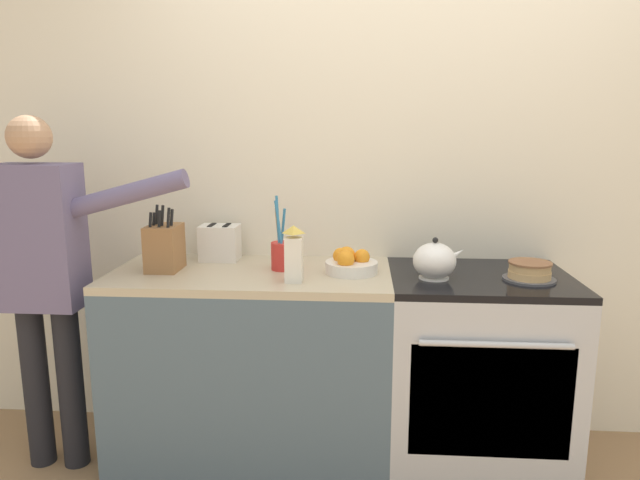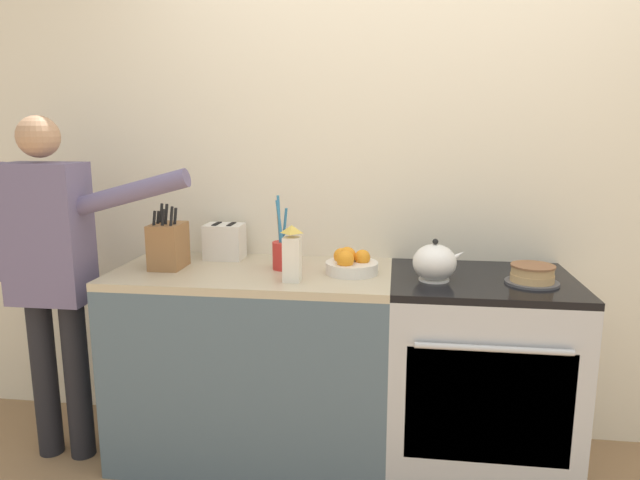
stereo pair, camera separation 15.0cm
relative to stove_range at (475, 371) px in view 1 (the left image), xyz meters
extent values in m
cube|color=silver|center=(-0.31, 0.34, 0.86)|extent=(8.00, 0.04, 2.60)
cube|color=#4C6070|center=(-1.00, 0.00, -0.02)|extent=(1.23, 0.63, 0.85)
cube|color=#BCAD8E|center=(-1.00, 0.00, 0.42)|extent=(1.23, 0.63, 0.03)
cube|color=#B7BABF|center=(0.00, 0.00, -0.02)|extent=(0.77, 0.63, 0.85)
cube|color=black|center=(0.00, -0.30, 0.01)|extent=(0.63, 0.01, 0.47)
cylinder|color=#B7BABF|center=(0.00, -0.33, 0.26)|extent=(0.58, 0.02, 0.02)
cube|color=black|center=(0.00, 0.00, 0.43)|extent=(0.77, 0.63, 0.03)
cylinder|color=#4C4C51|center=(0.18, -0.07, 0.45)|extent=(0.21, 0.21, 0.01)
cylinder|color=tan|center=(0.18, -0.07, 0.47)|extent=(0.17, 0.17, 0.03)
cylinder|color=tan|center=(0.18, -0.07, 0.50)|extent=(0.17, 0.17, 0.03)
cylinder|color=brown|center=(0.18, -0.07, 0.52)|extent=(0.18, 0.18, 0.01)
cylinder|color=white|center=(-0.21, -0.07, 0.45)|extent=(0.13, 0.13, 0.01)
ellipsoid|color=white|center=(-0.21, -0.07, 0.52)|extent=(0.18, 0.18, 0.15)
cone|color=white|center=(-0.12, -0.07, 0.54)|extent=(0.09, 0.04, 0.08)
sphere|color=black|center=(-0.21, -0.07, 0.61)|extent=(0.02, 0.02, 0.02)
cube|color=olive|center=(-1.38, -0.01, 0.54)|extent=(0.14, 0.18, 0.20)
cylinder|color=black|center=(-1.42, -0.05, 0.67)|extent=(0.01, 0.03, 0.06)
cylinder|color=black|center=(-1.38, -0.05, 0.68)|extent=(0.01, 0.04, 0.07)
cylinder|color=black|center=(-1.34, -0.05, 0.68)|extent=(0.01, 0.04, 0.09)
cylinder|color=black|center=(-1.42, -0.01, 0.67)|extent=(0.01, 0.03, 0.06)
cylinder|color=black|center=(-1.38, -0.01, 0.69)|extent=(0.01, 0.04, 0.09)
cylinder|color=black|center=(-1.34, -0.01, 0.68)|extent=(0.01, 0.04, 0.07)
cylinder|color=black|center=(-1.42, 0.03, 0.69)|extent=(0.01, 0.04, 0.09)
cylinder|color=red|center=(-0.86, 0.04, 0.50)|extent=(0.11, 0.11, 0.12)
cylinder|color=teal|center=(-0.87, 0.02, 0.62)|extent=(0.05, 0.04, 0.27)
cylinder|color=teal|center=(-0.88, 0.03, 0.63)|extent=(0.03, 0.04, 0.29)
cylinder|color=#A37A51|center=(-0.88, 0.03, 0.60)|extent=(0.03, 0.04, 0.23)
cylinder|color=teal|center=(-0.87, 0.06, 0.60)|extent=(0.03, 0.02, 0.23)
cylinder|color=silver|center=(-0.56, 0.00, 0.47)|extent=(0.23, 0.23, 0.05)
sphere|color=orange|center=(-0.51, 0.01, 0.51)|extent=(0.07, 0.07, 0.07)
sphere|color=orange|center=(-0.60, 0.03, 0.51)|extent=(0.07, 0.07, 0.07)
sphere|color=orange|center=(-0.58, -0.05, 0.51)|extent=(0.08, 0.08, 0.08)
sphere|color=orange|center=(-0.58, 0.02, 0.51)|extent=(0.08, 0.08, 0.08)
cube|color=silver|center=(-1.19, 0.20, 0.53)|extent=(0.18, 0.14, 0.17)
cube|color=black|center=(-1.22, 0.20, 0.61)|extent=(0.02, 0.10, 0.00)
cube|color=black|center=(-1.15, 0.20, 0.61)|extent=(0.02, 0.10, 0.00)
cube|color=black|center=(-1.29, 0.20, 0.56)|extent=(0.02, 0.02, 0.01)
cube|color=white|center=(-0.79, -0.16, 0.53)|extent=(0.07, 0.07, 0.19)
pyramid|color=#E0BC4C|center=(-0.79, -0.16, 0.66)|extent=(0.07, 0.07, 0.03)
cylinder|color=black|center=(-1.96, -0.14, -0.07)|extent=(0.11, 0.11, 0.75)
cylinder|color=black|center=(-1.80, -0.14, -0.07)|extent=(0.11, 0.11, 0.75)
cube|color=slate|center=(-1.88, -0.14, 0.61)|extent=(0.34, 0.20, 0.62)
cylinder|color=slate|center=(-1.48, -0.14, 0.80)|extent=(0.53, 0.08, 0.21)
sphere|color=tan|center=(-1.88, -0.14, 1.03)|extent=(0.18, 0.18, 0.18)
camera|label=1|loc=(-0.52, -2.42, 1.07)|focal=32.00mm
camera|label=2|loc=(-0.37, -2.40, 1.07)|focal=32.00mm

